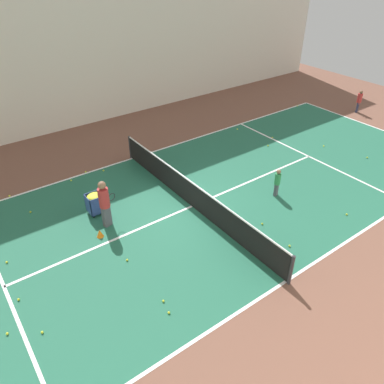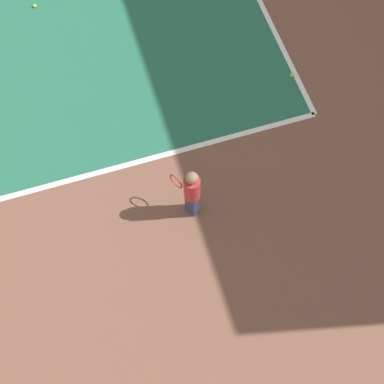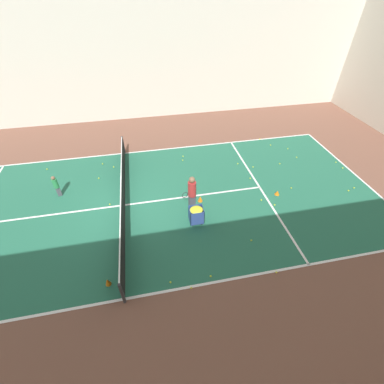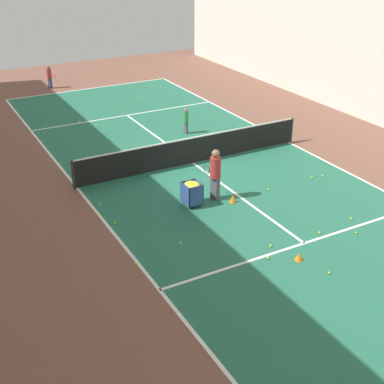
# 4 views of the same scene
# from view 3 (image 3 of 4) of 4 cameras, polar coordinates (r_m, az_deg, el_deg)

# --- Properties ---
(ground_plane) EXTENTS (38.39, 38.39, 0.00)m
(ground_plane) POSITION_cam_3_polar(r_m,az_deg,el_deg) (12.46, -14.70, -2.83)
(ground_plane) COLOR brown
(court_playing_area) EXTENTS (9.33, 24.47, 0.00)m
(court_playing_area) POSITION_cam_3_polar(r_m,az_deg,el_deg) (12.45, -14.70, -2.82)
(court_playing_area) COLOR #23664C
(court_playing_area) RESTS_ON ground
(line_baseline_far) EXTENTS (9.33, 0.10, 0.00)m
(line_baseline_far) POSITION_cam_3_polar(r_m,az_deg,el_deg) (16.47, 32.52, 3.30)
(line_baseline_far) COLOR white
(line_baseline_far) RESTS_ON ground
(line_sideline_left) EXTENTS (0.10, 24.47, 0.00)m
(line_sideline_left) POSITION_cam_3_polar(r_m,az_deg,el_deg) (16.21, -14.71, 8.33)
(line_sideline_left) COLOR white
(line_sideline_left) RESTS_ON ground
(line_sideline_right) EXTENTS (0.10, 24.47, 0.00)m
(line_sideline_right) POSITION_cam_3_polar(r_m,az_deg,el_deg) (9.53, -14.68, -22.01)
(line_sideline_right) COLOR white
(line_sideline_right) RESTS_ON ground
(line_service_far) EXTENTS (9.33, 0.10, 0.00)m
(line_service_far) POSITION_cam_3_polar(r_m,az_deg,el_deg) (13.49, 14.78, 1.05)
(line_service_far) COLOR white
(line_service_far) RESTS_ON ground
(line_centre_service) EXTENTS (0.10, 13.46, 0.00)m
(line_centre_service) POSITION_cam_3_polar(r_m,az_deg,el_deg) (12.45, -14.70, -2.81)
(line_centre_service) COLOR white
(line_centre_service) RESTS_ON ground
(hall_enclosure_left) EXTENTS (0.15, 34.69, 8.66)m
(hall_enclosure_left) POSITION_cam_3_polar(r_m,az_deg,el_deg) (19.38, -17.08, 27.14)
(hall_enclosure_left) COLOR silver
(hall_enclosure_left) RESTS_ON ground
(tennis_net) EXTENTS (9.63, 0.10, 1.08)m
(tennis_net) POSITION_cam_3_polar(r_m,az_deg,el_deg) (12.09, -15.13, -0.90)
(tennis_net) COLOR #2D2D33
(tennis_net) RESTS_ON ground
(coach_at_net) EXTENTS (0.44, 0.70, 1.80)m
(coach_at_net) POSITION_cam_3_polar(r_m,az_deg,el_deg) (11.20, -0.02, 0.15)
(coach_at_net) COLOR #4C4C56
(coach_at_net) RESTS_ON ground
(child_midcourt) EXTENTS (0.29, 0.29, 1.15)m
(child_midcourt) POSITION_cam_3_polar(r_m,az_deg,el_deg) (13.75, -28.00, 1.41)
(child_midcourt) COLOR #4C4C56
(child_midcourt) RESTS_ON ground
(ball_cart) EXTENTS (0.54, 0.60, 0.82)m
(ball_cart) POSITION_cam_3_polar(r_m,az_deg,el_deg) (10.87, 0.96, -4.61)
(ball_cart) COLOR #2D478C
(ball_cart) RESTS_ON ground
(training_cone_0) EXTENTS (0.23, 0.23, 0.28)m
(training_cone_0) POSITION_cam_3_polar(r_m,az_deg,el_deg) (12.17, 1.84, -1.51)
(training_cone_0) COLOR orange
(training_cone_0) RESTS_ON ground
(training_cone_1) EXTENTS (0.24, 0.24, 0.23)m
(training_cone_1) POSITION_cam_3_polar(r_m,az_deg,el_deg) (13.21, 18.42, -0.15)
(training_cone_1) COLOR orange
(training_cone_1) RESTS_ON ground
(training_cone_2) EXTENTS (0.20, 0.20, 0.30)m
(training_cone_2) POSITION_cam_3_polar(r_m,az_deg,el_deg) (9.83, -18.23, -18.42)
(training_cone_2) COLOR orange
(training_cone_2) RESTS_ON ground
(tennis_ball_0) EXTENTS (0.07, 0.07, 0.07)m
(tennis_ball_0) POSITION_cam_3_polar(r_m,az_deg,el_deg) (15.00, -2.08, 7.08)
(tennis_ball_0) COLOR yellow
(tennis_ball_0) RESTS_ON ground
(tennis_ball_2) EXTENTS (0.07, 0.07, 0.07)m
(tennis_ball_2) POSITION_cam_3_polar(r_m,az_deg,el_deg) (17.21, 17.07, 9.94)
(tennis_ball_2) COLOR yellow
(tennis_ball_2) RESTS_ON ground
(tennis_ball_3) EXTENTS (0.07, 0.07, 0.07)m
(tennis_ball_3) POSITION_cam_3_polar(r_m,az_deg,el_deg) (9.55, -4.82, -19.35)
(tennis_ball_3) COLOR yellow
(tennis_ball_3) RESTS_ON ground
(tennis_ball_4) EXTENTS (0.07, 0.07, 0.07)m
(tennis_ball_4) POSITION_cam_3_polar(r_m,az_deg,el_deg) (14.45, -20.00, 2.90)
(tennis_ball_4) COLOR yellow
(tennis_ball_4) RESTS_ON ground
(tennis_ball_6) EXTENTS (0.07, 0.07, 0.07)m
(tennis_ball_6) POSITION_cam_3_polar(r_m,az_deg,el_deg) (15.36, -2.01, 7.95)
(tennis_ball_6) COLOR yellow
(tennis_ball_6) RESTS_ON ground
(tennis_ball_7) EXTENTS (0.07, 0.07, 0.07)m
(tennis_ball_7) POSITION_cam_3_polar(r_m,az_deg,el_deg) (13.88, 21.18, 0.84)
(tennis_ball_7) COLOR yellow
(tennis_ball_7) RESTS_ON ground
(tennis_ball_8) EXTENTS (0.07, 0.07, 0.07)m
(tennis_ball_8) POSITION_cam_3_polar(r_m,az_deg,el_deg) (15.07, -17.01, 5.34)
(tennis_ball_8) COLOR yellow
(tennis_ball_8) RESTS_ON ground
(tennis_ball_9) EXTENTS (0.07, 0.07, 0.07)m
(tennis_ball_9) POSITION_cam_3_polar(r_m,az_deg,el_deg) (17.15, 20.51, 9.00)
(tennis_ball_9) COLOR yellow
(tennis_ball_9) RESTS_ON ground
(tennis_ball_11) EXTENTS (0.07, 0.07, 0.07)m
(tennis_ball_11) POSITION_cam_3_polar(r_m,az_deg,el_deg) (16.36, -29.53, 4.45)
(tennis_ball_11) COLOR yellow
(tennis_ball_11) RESTS_ON ground
(tennis_ball_12) EXTENTS (0.07, 0.07, 0.07)m
(tennis_ball_12) POSITION_cam_3_polar(r_m,az_deg,el_deg) (10.19, 18.23, -16.58)
(tennis_ball_12) COLOR yellow
(tennis_ball_12) RESTS_ON ground
(tennis_ball_13) EXTENTS (0.07, 0.07, 0.07)m
(tennis_ball_13) POSITION_cam_3_polar(r_m,az_deg,el_deg) (14.82, 13.40, 5.43)
(tennis_ball_13) COLOR yellow
(tennis_ball_13) RESTS_ON ground
(tennis_ball_14) EXTENTS (0.07, 0.07, 0.07)m
(tennis_ball_14) POSITION_cam_3_polar(r_m,az_deg,el_deg) (10.84, 13.04, -10.43)
(tennis_ball_14) COLOR yellow
(tennis_ball_14) RESTS_ON ground
(tennis_ball_15) EXTENTS (0.07, 0.07, 0.07)m
(tennis_ball_15) POSITION_cam_3_polar(r_m,az_deg,el_deg) (12.62, 17.90, -2.73)
(tennis_ball_15) COLOR yellow
(tennis_ball_15) RESTS_ON ground
(tennis_ball_19) EXTENTS (0.07, 0.07, 0.07)m
(tennis_ball_19) POSITION_cam_3_polar(r_m,az_deg,el_deg) (13.92, 12.82, 2.99)
(tennis_ball_19) COLOR yellow
(tennis_ball_19) RESTS_ON ground
(tennis_ball_20) EXTENTS (0.07, 0.07, 0.07)m
(tennis_ball_20) POSITION_cam_3_polar(r_m,az_deg,el_deg) (15.54, -19.25, 5.93)
(tennis_ball_20) COLOR yellow
(tennis_ball_20) RESTS_ON ground
(tennis_ball_21) EXTENTS (0.07, 0.07, 0.07)m
(tennis_ball_21) POSITION_cam_3_polar(r_m,az_deg,el_deg) (12.70, 15.16, -1.72)
(tennis_ball_21) COLOR yellow
(tennis_ball_21) RESTS_ON ground
(tennis_ball_22) EXTENTS (0.07, 0.07, 0.07)m
(tennis_ball_22) POSITION_cam_3_polar(r_m,az_deg,el_deg) (9.66, 4.16, -18.15)
(tennis_ball_22) COLOR yellow
(tennis_ball_22) RESTS_ON ground
(tennis_ball_24) EXTENTS (0.07, 0.07, 0.07)m
(tennis_ball_24) POSITION_cam_3_polar(r_m,az_deg,el_deg) (9.41, -0.18, -20.52)
(tennis_ball_24) COLOR yellow
(tennis_ball_24) RESTS_ON ground
(tennis_ball_25) EXTENTS (0.07, 0.07, 0.07)m
(tennis_ball_25) POSITION_cam_3_polar(r_m,az_deg,el_deg) (13.39, -0.41, 2.45)
(tennis_ball_25) COLOR yellow
(tennis_ball_25) RESTS_ON ground
(tennis_ball_27) EXTENTS (0.07, 0.07, 0.07)m
(tennis_ball_27) POSITION_cam_3_polar(r_m,az_deg,el_deg) (16.98, 29.34, 5.80)
(tennis_ball_27) COLOR yellow
(tennis_ball_27) RESTS_ON ground
(tennis_ball_28) EXTENTS (0.07, 0.07, 0.07)m
(tennis_ball_28) POSITION_cam_3_polar(r_m,az_deg,el_deg) (17.72, 14.83, 11.32)
(tennis_ball_28) COLOR yellow
(tennis_ball_28) RESTS_ON ground
(tennis_ball_29) EXTENTS (0.07, 0.07, 0.07)m
(tennis_ball_29) POSITION_cam_3_polar(r_m,az_deg,el_deg) (16.45, 22.23, 7.15)
(tennis_ball_29) COLOR yellow
(tennis_ball_29) RESTS_ON ground
(tennis_ball_30) EXTENTS (0.07, 0.07, 0.07)m
(tennis_ball_30) POSITION_cam_3_polar(r_m,az_deg,el_deg) (15.53, 18.92, 5.98)
(tennis_ball_30) COLOR yellow
(tennis_ball_30) RESTS_ON ground
(tennis_ball_31) EXTENTS (0.07, 0.07, 0.07)m
(tennis_ball_31) POSITION_cam_3_polar(r_m,az_deg,el_deg) (14.92, 10.14, 6.22)
(tennis_ball_31) COLOR yellow
(tennis_ball_31) RESTS_ON ground
(tennis_ball_32) EXTENTS (0.07, 0.07, 0.07)m
(tennis_ball_32) POSITION_cam_3_polar(r_m,az_deg,el_deg) (14.98, 31.44, 0.27)
(tennis_ball_32) COLOR yellow
(tennis_ball_32) RESTS_ON ground
(tennis_ball_33) EXTENTS (0.07, 0.07, 0.07)m
(tennis_ball_33) POSITION_cam_3_polar(r_m,az_deg,el_deg) (16.63, 30.49, 4.63)
(tennis_ball_33) COLOR yellow
(tennis_ball_33) RESTS_ON ground
(tennis_ball_34) EXTENTS (0.07, 0.07, 0.07)m
(tennis_ball_34) POSITION_cam_3_polar(r_m,az_deg,el_deg) (15.33, 32.34, 0.79)
(tennis_ball_34) COLOR yellow
(tennis_ball_34) RESTS_ON ground
(tennis_ball_35) EXTENTS (0.07, 0.07, 0.07)m
(tennis_ball_35) POSITION_cam_3_polar(r_m,az_deg,el_deg) (12.64, -17.81, -2.61)
(tennis_ball_35) COLOR yellow
(tennis_ball_35) RESTS_ON ground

